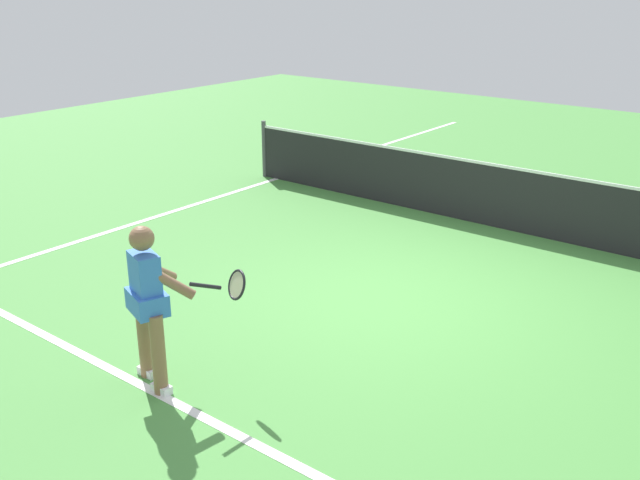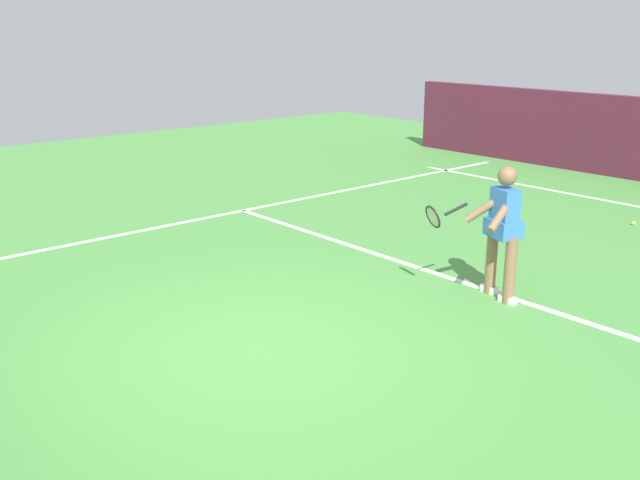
% 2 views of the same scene
% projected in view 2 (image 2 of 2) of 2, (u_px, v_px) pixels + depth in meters
% --- Properties ---
extents(ground_plane, '(28.44, 28.44, 0.00)m').
position_uv_depth(ground_plane, '(255.00, 349.00, 6.97)').
color(ground_plane, '#4C9342').
extents(service_line_marking, '(9.14, 0.10, 0.01)m').
position_uv_depth(service_line_marking, '(454.00, 279.00, 8.88)').
color(service_line_marking, white).
rests_on(service_line_marking, ground).
extents(sideline_right_marking, '(0.10, 19.88, 0.01)m').
position_uv_depth(sideline_right_marking, '(69.00, 245.00, 10.27)').
color(sideline_right_marking, white).
rests_on(sideline_right_marking, ground).
extents(tennis_player, '(0.98, 0.87, 1.55)m').
position_uv_depth(tennis_player, '(501.00, 228.00, 8.05)').
color(tennis_player, '#8C6647').
rests_on(tennis_player, ground).
extents(tennis_ball_near, '(0.07, 0.07, 0.07)m').
position_uv_depth(tennis_ball_near, '(634.00, 223.00, 11.29)').
color(tennis_ball_near, '#D1E533').
rests_on(tennis_ball_near, ground).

